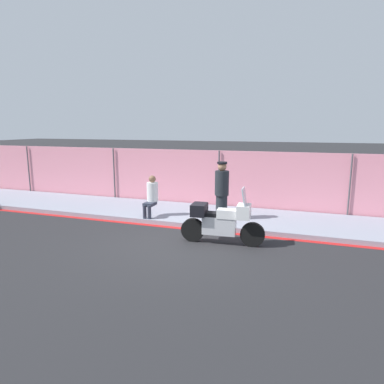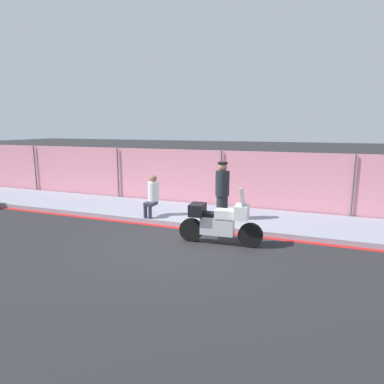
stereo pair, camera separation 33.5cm
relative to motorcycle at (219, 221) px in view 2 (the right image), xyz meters
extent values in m
plane|color=#262628|center=(-1.00, -0.40, -0.59)|extent=(120.00, 120.00, 0.00)
cube|color=#8E93A3|center=(-1.00, 2.29, -0.52)|extent=(31.59, 2.61, 0.14)
cube|color=red|center=(-1.00, 0.89, -0.59)|extent=(31.59, 0.18, 0.01)
cube|color=pink|center=(-1.00, 3.68, 0.45)|extent=(30.01, 0.08, 2.08)
cylinder|color=#4C4C51|center=(-9.51, 3.58, 0.45)|extent=(0.05, 0.05, 2.08)
cylinder|color=#4C4C51|center=(-5.25, 3.58, 0.45)|extent=(0.05, 0.05, 2.08)
cylinder|color=#4C4C51|center=(-1.00, 3.58, 0.45)|extent=(0.05, 0.05, 2.08)
cylinder|color=#4C4C51|center=(3.25, 3.58, 0.45)|extent=(0.05, 0.05, 2.08)
cylinder|color=black|center=(0.78, 0.05, -0.29)|extent=(0.61, 0.18, 0.60)
cylinder|color=black|center=(-0.74, -0.05, -0.29)|extent=(0.61, 0.18, 0.60)
cube|color=silver|center=(-0.05, 0.00, -0.12)|extent=(0.85, 0.34, 0.46)
cube|color=white|center=(0.16, 0.01, 0.20)|extent=(0.54, 0.34, 0.22)
cube|color=black|center=(-0.15, -0.01, 0.16)|extent=(0.62, 0.32, 0.10)
cube|color=white|center=(0.55, 0.04, 0.28)|extent=(0.35, 0.50, 0.34)
cube|color=silver|center=(0.55, 0.04, 0.66)|extent=(0.13, 0.43, 0.42)
cube|color=black|center=(-0.57, -0.04, 0.26)|extent=(0.39, 0.53, 0.30)
cylinder|color=#1E2328|center=(-0.45, 1.81, -0.08)|extent=(0.35, 0.35, 0.74)
cylinder|color=#1E2328|center=(-0.45, 1.81, 0.65)|extent=(0.42, 0.42, 0.74)
sphere|color=#A37556|center=(-0.45, 1.81, 1.15)|extent=(0.26, 0.26, 0.26)
cylinder|color=black|center=(-0.45, 1.81, 1.27)|extent=(0.30, 0.30, 0.06)
cylinder|color=#2D3342|center=(-2.69, 1.09, -0.24)|extent=(0.11, 0.11, 0.42)
cylinder|color=#2D3342|center=(-2.53, 1.09, -0.24)|extent=(0.11, 0.11, 0.42)
cube|color=#2D3342|center=(-2.61, 1.30, -0.03)|extent=(0.30, 0.42, 0.10)
cylinder|color=white|center=(-2.61, 1.50, 0.31)|extent=(0.36, 0.36, 0.59)
sphere|color=brown|center=(-2.61, 1.50, 0.72)|extent=(0.22, 0.22, 0.22)
camera|label=1|loc=(1.99, -8.05, 2.33)|focal=32.00mm
camera|label=2|loc=(2.31, -7.94, 2.33)|focal=32.00mm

